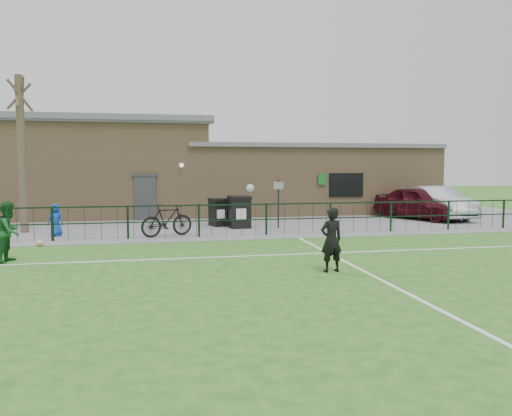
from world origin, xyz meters
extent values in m
plane|color=#275F1B|center=(0.00, 0.00, 0.00)|extent=(90.00, 90.00, 0.00)
cube|color=slate|center=(0.00, 13.50, 0.01)|extent=(34.00, 13.00, 0.02)
cube|color=white|center=(0.00, 7.80, 0.00)|extent=(28.00, 0.10, 0.01)
cube|color=white|center=(0.00, 4.00, 0.00)|extent=(28.00, 0.10, 0.01)
cube|color=white|center=(2.00, 0.00, 0.00)|extent=(0.10, 16.00, 0.01)
cube|color=black|center=(0.00, 8.00, 0.60)|extent=(28.00, 0.10, 1.20)
cylinder|color=#4E3E2F|center=(-8.00, 10.50, 3.00)|extent=(0.30, 0.30, 6.00)
cube|color=black|center=(0.37, 10.34, 0.64)|extent=(0.86, 0.96, 1.23)
cube|color=black|center=(-0.35, 11.11, 0.56)|extent=(0.91, 0.98, 1.09)
cylinder|color=black|center=(1.91, 9.80, 1.02)|extent=(0.08, 0.08, 2.00)
imported|color=#3F0B15|center=(9.40, 11.84, 0.79)|extent=(3.50, 4.88, 1.54)
imported|color=#ADB1B5|center=(10.31, 11.93, 0.80)|extent=(1.77, 4.78, 1.56)
imported|color=black|center=(-2.64, 8.34, 0.62)|extent=(2.05, 1.27, 1.19)
imported|color=#1241B0|center=(-6.62, 9.21, 0.62)|extent=(0.66, 0.51, 1.19)
imported|color=black|center=(1.18, 1.51, 0.80)|extent=(0.64, 0.48, 1.60)
sphere|color=white|center=(-0.33, 4.20, 1.96)|extent=(0.22, 0.22, 0.22)
imported|color=#185523|center=(-6.93, 4.47, 0.82)|extent=(0.77, 0.91, 1.65)
sphere|color=white|center=(-6.72, 7.02, 0.11)|extent=(0.22, 0.22, 0.22)
cube|color=#A3825B|center=(0.00, 16.50, 1.75)|extent=(24.00, 5.00, 3.50)
cube|color=#A3825B|center=(-6.24, 16.50, 4.10)|extent=(11.52, 5.00, 1.20)
cube|color=slate|center=(-6.24, 16.50, 4.82)|extent=(12.02, 5.40, 0.28)
cube|color=slate|center=(5.28, 16.50, 3.60)|extent=(13.44, 5.30, 0.22)
cube|color=#383A3D|center=(-3.50, 13.97, 1.05)|extent=(1.00, 0.08, 2.10)
cube|color=black|center=(6.50, 13.97, 1.60)|extent=(1.80, 0.08, 1.20)
cube|color=#19661E|center=(5.20, 13.92, 1.90)|extent=(0.45, 0.04, 0.55)
camera|label=1|loc=(-3.03, -9.97, 2.64)|focal=35.00mm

